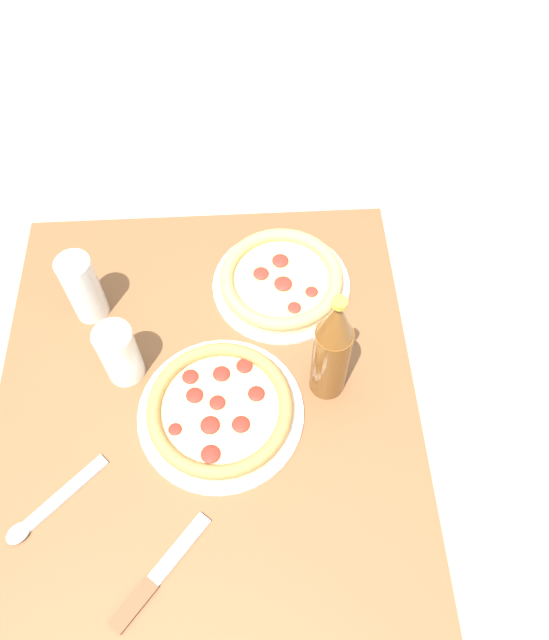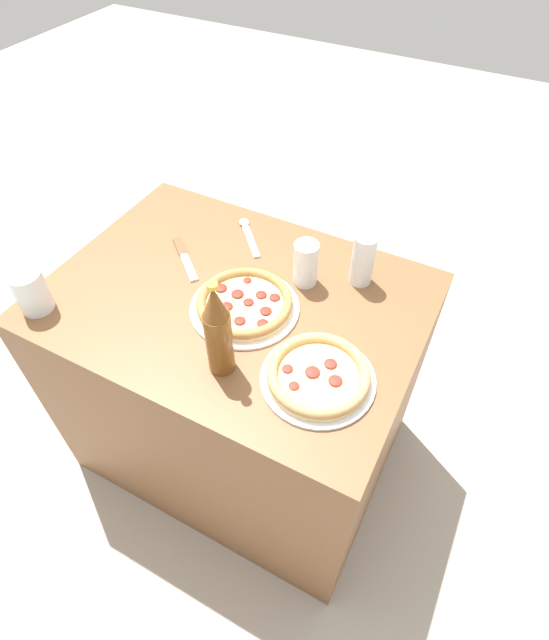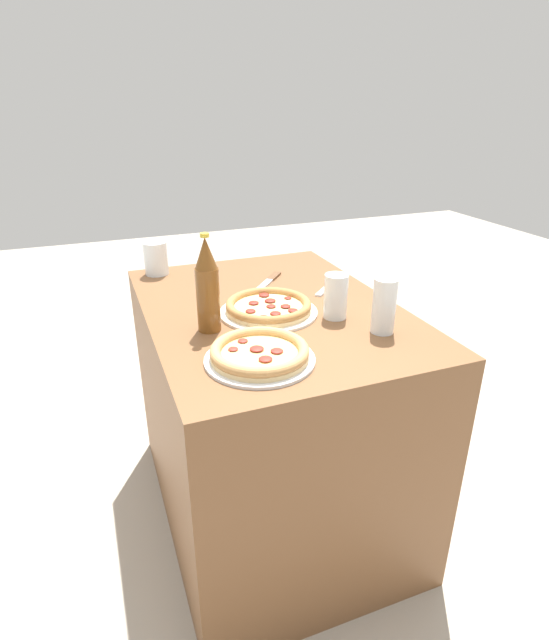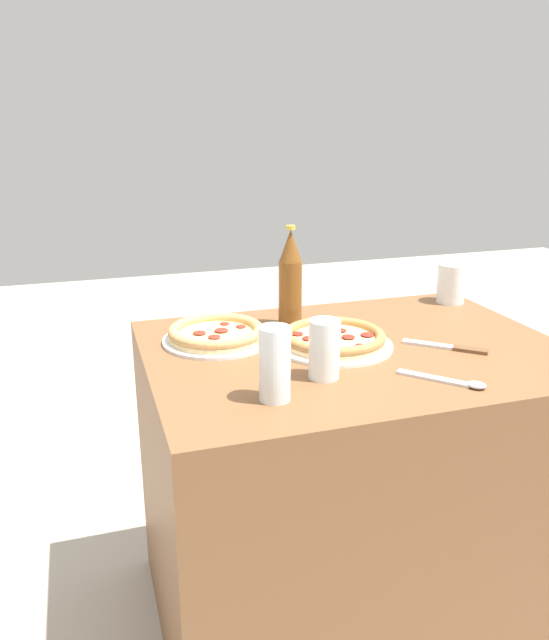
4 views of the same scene
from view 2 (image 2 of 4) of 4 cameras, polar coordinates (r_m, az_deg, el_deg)
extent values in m
plane|color=#A89E8E|center=(1.94, -3.29, -13.70)|extent=(8.00, 8.00, 0.00)
cube|color=brown|center=(1.62, -3.87, -7.08)|extent=(0.99, 0.73, 0.77)
cylinder|color=silver|center=(1.14, 4.97, -6.77)|extent=(0.26, 0.26, 0.01)
cylinder|color=#E5C689|center=(1.13, 5.00, -6.47)|extent=(0.23, 0.23, 0.01)
cylinder|color=#E5C170|center=(1.13, 5.02, -6.25)|extent=(0.20, 0.20, 0.00)
torus|color=tan|center=(1.12, 5.04, -6.06)|extent=(0.23, 0.23, 0.03)
ellipsoid|color=maroon|center=(1.13, 4.37, -5.94)|extent=(0.03, 0.03, 0.01)
ellipsoid|color=maroon|center=(1.14, 6.43, -4.98)|extent=(0.03, 0.03, 0.01)
ellipsoid|color=maroon|center=(1.12, 6.98, -6.89)|extent=(0.03, 0.03, 0.01)
ellipsoid|color=maroon|center=(1.13, 1.49, -5.58)|extent=(0.02, 0.02, 0.01)
ellipsoid|color=maroon|center=(1.10, 2.25, -7.51)|extent=(0.02, 0.02, 0.01)
cylinder|color=white|center=(1.29, -3.42, 1.41)|extent=(0.28, 0.28, 0.01)
cylinder|color=#E5C689|center=(1.28, -3.44, 1.72)|extent=(0.24, 0.24, 0.01)
cylinder|color=#EACC7F|center=(1.27, -3.45, 1.95)|extent=(0.21, 0.21, 0.00)
torus|color=#AD7A42|center=(1.27, -3.46, 2.14)|extent=(0.25, 0.25, 0.02)
ellipsoid|color=maroon|center=(1.29, -1.53, 2.93)|extent=(0.03, 0.03, 0.01)
ellipsoid|color=maroon|center=(1.26, -5.47, 1.60)|extent=(0.03, 0.03, 0.01)
ellipsoid|color=maroon|center=(1.31, -6.14, 3.68)|extent=(0.03, 0.03, 0.01)
ellipsoid|color=maroon|center=(1.29, -4.25, 3.02)|extent=(0.03, 0.03, 0.01)
ellipsoid|color=maroon|center=(1.27, -2.98, 2.08)|extent=(0.03, 0.03, 0.01)
ellipsoid|color=maroon|center=(1.23, -3.99, -0.06)|extent=(0.03, 0.03, 0.01)
ellipsoid|color=maroon|center=(1.25, -1.01, 1.06)|extent=(0.03, 0.03, 0.01)
ellipsoid|color=maroon|center=(1.33, -3.13, 4.57)|extent=(0.02, 0.02, 0.00)
ellipsoid|color=maroon|center=(1.22, -1.36, -0.36)|extent=(0.03, 0.03, 0.01)
ellipsoid|color=maroon|center=(1.28, 0.03, 2.63)|extent=(0.03, 0.03, 0.01)
cylinder|color=white|center=(1.33, 10.08, 6.81)|extent=(0.06, 0.06, 0.15)
cylinder|color=#F4A323|center=(1.36, 9.88, 5.63)|extent=(0.05, 0.05, 0.07)
cylinder|color=white|center=(1.39, -26.05, 2.95)|extent=(0.08, 0.08, 0.12)
cylinder|color=silver|center=(1.40, -25.85, 2.50)|extent=(0.07, 0.07, 0.08)
cylinder|color=white|center=(1.32, 3.58, 6.45)|extent=(0.07, 0.07, 0.13)
cylinder|color=maroon|center=(1.33, 3.56, 6.15)|extent=(0.05, 0.05, 0.10)
cylinder|color=brown|center=(1.11, -6.31, -2.57)|extent=(0.06, 0.06, 0.17)
cone|color=brown|center=(1.01, -6.89, 2.05)|extent=(0.06, 0.06, 0.08)
cylinder|color=gold|center=(0.98, -7.13, 3.92)|extent=(0.02, 0.02, 0.01)
cube|color=brown|center=(1.49, -10.74, 8.28)|extent=(0.08, 0.07, 0.01)
cube|color=silver|center=(1.42, -9.76, 5.97)|extent=(0.10, 0.09, 0.01)
cube|color=silver|center=(1.49, -2.72, 9.01)|extent=(0.12, 0.13, 0.01)
ellipsoid|color=silver|center=(1.56, -3.50, 11.07)|extent=(0.05, 0.05, 0.01)
camera|label=1|loc=(1.14, -36.67, 44.46)|focal=35.00mm
camera|label=3|loc=(0.89, 75.84, -20.39)|focal=28.00mm
camera|label=4|loc=(2.09, 34.12, 29.71)|focal=35.00mm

